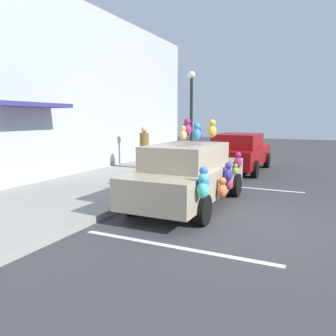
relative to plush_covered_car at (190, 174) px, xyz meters
The scene contains 10 objects.
ground_plane 2.10m from the plush_covered_car, 113.99° to the right, with size 60.00×60.00×0.00m, color #38383A.
sidewalk 3.41m from the plush_covered_car, 103.68° to the left, with size 24.00×4.00×0.15m, color gray.
storefront_building 5.94m from the plush_covered_car, 98.35° to the left, with size 24.00×1.25×6.40m.
parking_stripe_front 2.95m from the plush_covered_car, 15.71° to the right, with size 0.12×3.60×0.01m, color silver.
parking_stripe_rear 2.87m from the plush_covered_car, 163.84° to the right, with size 0.12×3.60×0.01m, color silver.
plush_covered_car is the anchor object (origin of this frame).
parked_sedan_behind 5.99m from the plush_covered_car, ahead, with size 4.55×2.06×1.54m.
teddy_bear_on_sidewalk 3.79m from the plush_covered_car, 34.24° to the left, with size 0.41×0.34×0.78m.
street_lamp_post 5.13m from the plush_covered_car, 20.91° to the left, with size 0.28×0.28×3.79m.
pedestrian_near_shopfront 5.46m from the plush_covered_car, 41.09° to the left, with size 0.37×0.37×1.68m.
Camera 1 is at (-6.74, -1.18, 2.17)m, focal length 35.26 mm.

